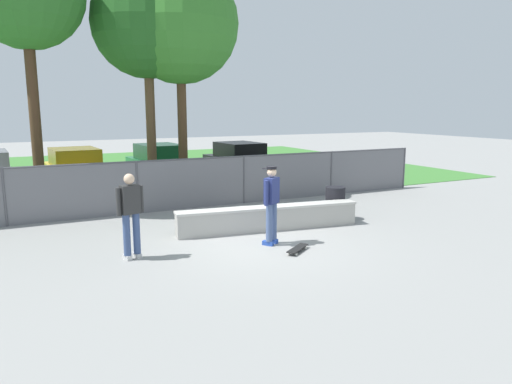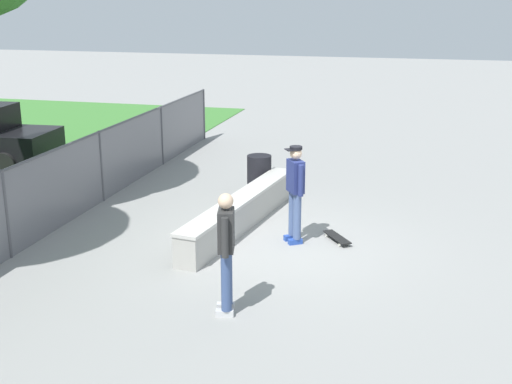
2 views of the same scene
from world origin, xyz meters
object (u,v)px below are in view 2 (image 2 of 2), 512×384
Objects in this scene: trash_bin at (259,175)px; bystander at (226,248)px; concrete_ledge at (242,212)px; skateboard at (337,237)px; skateboarder at (295,189)px.

bystander is at bearing -170.14° from trash_bin.
concrete_ledge is 6.40× the size of skateboard.
bystander is at bearing 161.44° from skateboard.
skateboard is at bearing -139.88° from trash_bin.
bystander is at bearing 173.31° from skateboarder.
concrete_ledge is at bearing 80.42° from skateboard.
trash_bin is (2.58, 2.17, 0.40)m from skateboard.
skateboard is 3.40m from trash_bin.
skateboard is at bearing -18.56° from bystander.
bystander reaches higher than skateboard.
bystander is (-3.39, 1.14, 0.94)m from skateboard.
concrete_ledge is 5.22× the size of trash_bin.
skateboarder is 1.01× the size of bystander.
skateboarder reaches higher than skateboard.
trash_bin is at bearing 26.41° from skateboarder.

